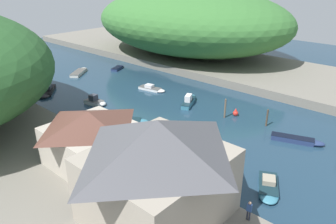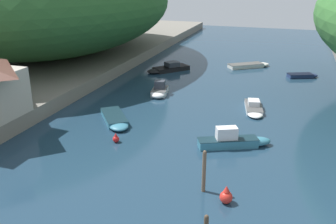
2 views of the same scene
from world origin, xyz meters
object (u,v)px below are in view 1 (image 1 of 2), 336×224
person_by_boathouse (249,210)px  boat_small_dinghy (130,121)px  boat_yellow_tender (118,68)px  channel_buoy_near (236,113)px  boat_near_quay (189,100)px  boat_red_skiff (299,140)px  boat_far_upstream (152,89)px  boat_white_cruiser (96,102)px  boat_mid_channel (46,91)px  boat_cabin_cruiser (268,187)px  boathouse_shed (91,136)px  channel_buoy_far (159,125)px  person_on_quay (118,152)px  waterfront_building (158,168)px  boat_open_rowboat (80,72)px

person_by_boathouse → boat_small_dinghy: bearing=-28.7°
boat_yellow_tender → channel_buoy_near: channel_buoy_near is taller
boat_small_dinghy → boat_yellow_tender: boat_small_dinghy is taller
boat_near_quay → boat_red_skiff: bearing=-28.5°
boat_far_upstream → boat_white_cruiser: 10.71m
boat_mid_channel → person_by_boathouse: bearing=121.6°
boat_yellow_tender → boat_white_cruiser: (-15.27, -12.86, 0.21)m
boat_cabin_cruiser → boat_red_skiff: (11.16, 1.56, -0.00)m
boathouse_shed → boat_red_skiff: bearing=-32.6°
channel_buoy_far → boat_mid_channel: bearing=98.3°
boat_cabin_cruiser → person_by_boathouse: bearing=73.8°
person_on_quay → person_by_boathouse: (1.14, -13.98, 0.00)m
boat_small_dinghy → boat_cabin_cruiser: bearing=49.5°
boat_white_cruiser → waterfront_building: bearing=52.9°
boat_open_rowboat → channel_buoy_far: 29.83m
person_on_quay → boat_white_cruiser: bearing=-9.6°
boat_open_rowboat → person_on_quay: size_ratio=3.55×
boat_yellow_tender → channel_buoy_far: size_ratio=5.06×
boat_far_upstream → channel_buoy_near: size_ratio=4.41×
boat_small_dinghy → channel_buoy_far: size_ratio=6.62×
person_by_boathouse → boat_near_quay: bearing=-51.9°
waterfront_building → boat_red_skiff: bearing=-7.2°
boat_open_rowboat → boat_near_quay: 26.77m
boat_red_skiff → boat_small_dinghy: bearing=-82.1°
channel_buoy_near → channel_buoy_far: (-9.89, 5.58, -0.14)m
channel_buoy_near → boat_small_dinghy: bearing=141.6°
boat_red_skiff → channel_buoy_near: size_ratio=5.31×
waterfront_building → boat_yellow_tender: (27.94, 38.25, -5.37)m
boat_cabin_cruiser → boat_white_cruiser: size_ratio=1.34×
boathouse_shed → channel_buoy_near: size_ratio=6.99×
boat_open_rowboat → boat_mid_channel: (-10.59, -5.90, 0.09)m
channel_buoy_near → boat_yellow_tender: bearing=81.7°
boat_cabin_cruiser → person_on_quay: person_on_quay is taller
channel_buoy_near → boat_far_upstream: bearing=90.6°
boat_open_rowboat → boat_yellow_tender: (7.20, -3.40, -0.03)m
boat_small_dinghy → boat_far_upstream: (11.58, 7.10, 0.01)m
boat_near_quay → boat_far_upstream: (0.54, 8.60, -0.21)m
boat_yellow_tender → channel_buoy_far: bearing=-52.7°
boat_open_rowboat → boat_yellow_tender: bearing=29.4°
boat_red_skiff → person_on_quay: bearing=-50.4°
person_by_boathouse → boathouse_shed: bearing=0.3°
boat_open_rowboat → boat_far_upstream: 18.26m
boat_near_quay → boat_open_rowboat: bearing=159.1°
boat_far_upstream → boat_white_cruiser: bearing=-20.6°
boathouse_shed → channel_buoy_near: 22.67m
channel_buoy_near → boat_white_cruiser: bearing=120.4°
boat_small_dinghy → boat_near_quay: boat_near_quay is taller
boat_small_dinghy → boat_red_skiff: 21.62m
boat_red_skiff → boat_mid_channel: (-11.44, 38.48, 0.06)m
waterfront_building → person_by_boathouse: bearing=-53.8°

